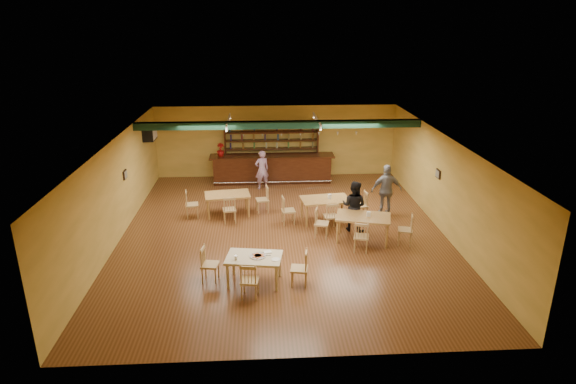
{
  "coord_description": "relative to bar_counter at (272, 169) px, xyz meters",
  "views": [
    {
      "loc": [
        -0.67,
        -13.97,
        6.34
      ],
      "look_at": [
        0.18,
        0.6,
        1.15
      ],
      "focal_mm": 30.36,
      "sensor_mm": 36.0,
      "label": 1
    }
  ],
  "objects": [
    {
      "name": "near_table",
      "position": [
        -0.69,
        -8.16,
        -0.2
      ],
      "size": [
        1.49,
        1.08,
        0.74
      ],
      "primitive_type": "cube",
      "rotation": [
        0.0,
        0.0,
        -0.15
      ],
      "color": "tan",
      "rests_on": "ground"
    },
    {
      "name": "patron_bar",
      "position": [
        -0.43,
        -0.83,
        0.21
      ],
      "size": [
        0.66,
        0.54,
        1.55
      ],
      "primitive_type": "imported",
      "rotation": [
        0.0,
        0.0,
        3.48
      ],
      "color": "#8E489C",
      "rests_on": "ground"
    },
    {
      "name": "parmesan_shaker",
      "position": [
        -1.13,
        -8.31,
        0.23
      ],
      "size": [
        0.08,
        0.08,
        0.11
      ],
      "primitive_type": "cylinder",
      "rotation": [
        0.0,
        0.0,
        -0.15
      ],
      "color": "#EAE5C6",
      "rests_on": "near_table"
    },
    {
      "name": "pizza_tray",
      "position": [
        -0.59,
        -8.16,
        0.18
      ],
      "size": [
        0.55,
        0.55,
        0.01
      ],
      "primitive_type": "cylinder",
      "rotation": [
        0.0,
        0.0,
        -0.57
      ],
      "color": "silver",
      "rests_on": "near_table"
    },
    {
      "name": "side_plate",
      "position": [
        -0.15,
        -8.36,
        0.18
      ],
      "size": [
        0.25,
        0.25,
        0.01
      ],
      "primitive_type": "cylinder",
      "rotation": [
        0.0,
        0.0,
        -0.15
      ],
      "color": "white",
      "rests_on": "near_table"
    },
    {
      "name": "track_rail_left",
      "position": [
        -1.6,
        -1.75,
        2.38
      ],
      "size": [
        0.05,
        2.5,
        0.05
      ],
      "primitive_type": "cube",
      "color": "silver",
      "rests_on": "ceiling"
    },
    {
      "name": "back_bar_hutch",
      "position": [
        0.0,
        0.63,
        0.57
      ],
      "size": [
        3.9,
        0.4,
        2.28
      ],
      "primitive_type": "cube",
      "color": "black",
      "rests_on": "ground"
    },
    {
      "name": "dining_table_a",
      "position": [
        -1.62,
        -3.5,
        -0.19
      ],
      "size": [
        1.61,
        1.1,
        0.75
      ],
      "primitive_type": "cube",
      "rotation": [
        0.0,
        0.0,
        0.14
      ],
      "color": "#A06E38",
      "rests_on": "ground"
    },
    {
      "name": "napkin_stack",
      "position": [
        -0.34,
        -7.96,
        0.19
      ],
      "size": [
        0.23,
        0.19,
        0.03
      ],
      "primitive_type": "cube",
      "rotation": [
        0.0,
        0.0,
        0.24
      ],
      "color": "white",
      "rests_on": "near_table"
    },
    {
      "name": "ac_unit",
      "position": [
        -4.6,
        -0.95,
        1.79
      ],
      "size": [
        0.34,
        0.7,
        0.48
      ],
      "primitive_type": "cube",
      "color": "silver",
      "rests_on": "wall_left"
    },
    {
      "name": "bar_counter",
      "position": [
        0.0,
        0.0,
        0.0
      ],
      "size": [
        5.04,
        0.85,
        1.13
      ],
      "primitive_type": "cube",
      "color": "black",
      "rests_on": "ground"
    },
    {
      "name": "track_rail_right",
      "position": [
        1.6,
        -1.75,
        2.38
      ],
      "size": [
        0.05,
        2.5,
        0.05
      ],
      "primitive_type": "cube",
      "color": "silver",
      "rests_on": "ceiling"
    },
    {
      "name": "pizza_server",
      "position": [
        -0.44,
        -8.11,
        0.19
      ],
      "size": [
        0.33,
        0.15,
        0.0
      ],
      "primitive_type": "cube",
      "rotation": [
        0.0,
        0.0,
        -0.21
      ],
      "color": "silver",
      "rests_on": "pizza_tray"
    },
    {
      "name": "picture_left",
      "position": [
        -4.77,
        -4.15,
        1.14
      ],
      "size": [
        0.04,
        0.34,
        0.28
      ],
      "primitive_type": "cube",
      "color": "black",
      "rests_on": "wall_left"
    },
    {
      "name": "patron_right_a",
      "position": [
        2.42,
        -5.05,
        0.25
      ],
      "size": [
        1.0,
        0.94,
        1.64
      ],
      "primitive_type": "imported",
      "rotation": [
        0.0,
        0.0,
        2.6
      ],
      "color": "black",
      "rests_on": "ground"
    },
    {
      "name": "dining_table_d",
      "position": [
        2.56,
        -5.83,
        -0.17
      ],
      "size": [
        1.79,
        1.33,
        0.8
      ],
      "primitive_type": "cube",
      "rotation": [
        0.0,
        0.0,
        -0.26
      ],
      "color": "#A06E38",
      "rests_on": "ground"
    },
    {
      "name": "dining_table_b",
      "position": [
        1.62,
        -4.25,
        -0.17
      ],
      "size": [
        1.67,
        1.12,
        0.78
      ],
      "primitive_type": "cube",
      "rotation": [
        0.0,
        0.0,
        0.12
      ],
      "color": "#A06E38",
      "rests_on": "ground"
    },
    {
      "name": "picture_right",
      "position": [
        5.17,
        -4.65,
        1.14
      ],
      "size": [
        0.04,
        0.34,
        0.28
      ],
      "primitive_type": "cube",
      "color": "black",
      "rests_on": "wall_right"
    },
    {
      "name": "ceiling_beam",
      "position": [
        0.2,
        -2.35,
        2.31
      ],
      "size": [
        10.0,
        0.3,
        0.25
      ],
      "primitive_type": "cube",
      "color": "black",
      "rests_on": "ceiling"
    },
    {
      "name": "patron_right_b",
      "position": [
        3.76,
        -3.83,
        0.32
      ],
      "size": [
        1.04,
        0.44,
        1.78
      ],
      "primitive_type": "imported",
      "rotation": [
        0.0,
        0.0,
        3.14
      ],
      "color": "gray",
      "rests_on": "ground"
    },
    {
      "name": "floor",
      "position": [
        0.2,
        -5.15,
        -0.56
      ],
      "size": [
        12.0,
        12.0,
        0.0
      ],
      "primitive_type": "plane",
      "color": "brown",
      "rests_on": "ground"
    },
    {
      "name": "poinsettia",
      "position": [
        -2.07,
        0.0,
        0.83
      ],
      "size": [
        0.38,
        0.38,
        0.53
      ],
      "primitive_type": "imported",
      "rotation": [
        0.0,
        0.0,
        0.35
      ],
      "color": "#9E0F0E",
      "rests_on": "bar_counter"
    }
  ]
}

